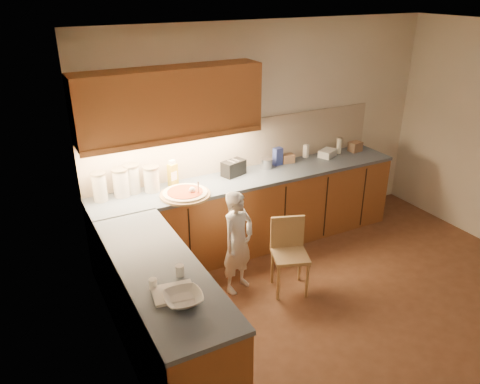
{
  "coord_description": "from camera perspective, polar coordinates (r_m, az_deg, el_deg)",
  "views": [
    {
      "loc": [
        -2.85,
        -2.66,
        2.98
      ],
      "look_at": [
        -0.8,
        1.2,
        1.0
      ],
      "focal_mm": 35.0,
      "sensor_mm": 36.0,
      "label": 1
    }
  ],
  "objects": [
    {
      "name": "spice_jar_b",
      "position": [
        3.64,
        -7.34,
        -9.46
      ],
      "size": [
        0.09,
        0.09,
        0.09
      ],
      "primitive_type": "cylinder",
      "rotation": [
        0.0,
        0.0,
        0.44
      ],
      "color": "silver",
      "rests_on": "l_counter"
    },
    {
      "name": "toaster",
      "position": [
        5.4,
        -0.8,
        2.95
      ],
      "size": [
        0.31,
        0.23,
        0.18
      ],
      "rotation": [
        0.0,
        0.0,
        0.31
      ],
      "color": "black",
      "rests_on": "l_counter"
    },
    {
      "name": "dough_cloth",
      "position": [
        3.47,
        -8.08,
        -12.07
      ],
      "size": [
        0.33,
        0.28,
        0.02
      ],
      "primitive_type": "cube",
      "rotation": [
        0.0,
        0.0,
        -0.15
      ],
      "color": "white",
      "rests_on": "l_counter"
    },
    {
      "name": "room",
      "position": [
        4.11,
        18.04,
        4.64
      ],
      "size": [
        4.54,
        4.5,
        2.62
      ],
      "color": "brown",
      "rests_on": "ground"
    },
    {
      "name": "mixing_bowl",
      "position": [
        3.37,
        -6.94,
        -12.8
      ],
      "size": [
        0.3,
        0.3,
        0.07
      ],
      "primitive_type": "imported",
      "rotation": [
        0.0,
        0.0,
        -0.09
      ],
      "color": "white",
      "rests_on": "l_counter"
    },
    {
      "name": "flat_pack",
      "position": [
        6.11,
        10.6,
        4.67
      ],
      "size": [
        0.27,
        0.24,
        0.09
      ],
      "primitive_type": "cube",
      "rotation": [
        0.0,
        0.0,
        0.43
      ],
      "color": "white",
      "rests_on": "l_counter"
    },
    {
      "name": "canister_d",
      "position": [
        5.05,
        -10.74,
        1.6
      ],
      "size": [
        0.17,
        0.17,
        0.28
      ],
      "rotation": [
        0.0,
        0.0,
        0.41
      ],
      "color": "silver",
      "rests_on": "l_counter"
    },
    {
      "name": "blue_box",
      "position": [
        5.73,
        4.63,
        4.35
      ],
      "size": [
        0.12,
        0.09,
        0.22
      ],
      "primitive_type": "cube",
      "rotation": [
        0.0,
        0.0,
        0.13
      ],
      "color": "#33439B",
      "rests_on": "l_counter"
    },
    {
      "name": "spice_jar_a",
      "position": [
        3.54,
        -10.55,
        -10.94
      ],
      "size": [
        0.06,
        0.06,
        0.08
      ],
      "primitive_type": "cylinder",
      "rotation": [
        0.0,
        0.0,
        0.0
      ],
      "color": "white",
      "rests_on": "l_counter"
    },
    {
      "name": "wooden_chair",
      "position": [
        4.88,
        5.99,
        -6.96
      ],
      "size": [
        0.45,
        0.45,
        0.78
      ],
      "rotation": [
        0.0,
        0.0,
        -0.35
      ],
      "color": "tan",
      "rests_on": "ground"
    },
    {
      "name": "oil_jug",
      "position": [
        5.16,
        -8.2,
        2.18
      ],
      "size": [
        0.12,
        0.1,
        0.3
      ],
      "rotation": [
        0.0,
        0.0,
        0.36
      ],
      "color": "#AF9C23",
      "rests_on": "l_counter"
    },
    {
      "name": "canister_a",
      "position": [
        4.94,
        -16.76,
        0.61
      ],
      "size": [
        0.15,
        0.15,
        0.31
      ],
      "rotation": [
        0.0,
        0.0,
        -0.13
      ],
      "color": "beige",
      "rests_on": "l_counter"
    },
    {
      "name": "steel_pot",
      "position": [
        5.63,
        3.23,
        3.51
      ],
      "size": [
        0.16,
        0.16,
        0.12
      ],
      "color": "silver",
      "rests_on": "l_counter"
    },
    {
      "name": "l_counter",
      "position": [
        5.03,
        -1.5,
        -5.67
      ],
      "size": [
        3.77,
        2.62,
        0.92
      ],
      "color": "#9A5A2C",
      "rests_on": "ground"
    },
    {
      "name": "canister_b",
      "position": [
        5.0,
        -14.31,
        1.15
      ],
      "size": [
        0.17,
        0.17,
        0.31
      ],
      "rotation": [
        0.0,
        0.0,
        -0.03
      ],
      "color": "white",
      "rests_on": "l_counter"
    },
    {
      "name": "white_bottle",
      "position": [
        6.02,
        8.04,
        4.97
      ],
      "size": [
        0.07,
        0.07,
        0.17
      ],
      "primitive_type": "cube",
      "rotation": [
        0.0,
        0.0,
        0.35
      ],
      "color": "white",
      "rests_on": "l_counter"
    },
    {
      "name": "child",
      "position": [
        4.77,
        -0.26,
        -6.16
      ],
      "size": [
        0.48,
        0.4,
        1.11
      ],
      "primitive_type": "imported",
      "rotation": [
        0.0,
        0.0,
        0.4
      ],
      "color": "white",
      "rests_on": "ground"
    },
    {
      "name": "tall_jar",
      "position": [
        6.23,
        11.99,
        5.57
      ],
      "size": [
        0.07,
        0.07,
        0.22
      ],
      "rotation": [
        0.0,
        0.0,
        0.36
      ],
      "color": "white",
      "rests_on": "l_counter"
    },
    {
      "name": "pizza_on_board",
      "position": [
        4.93,
        -6.67,
        -0.19
      ],
      "size": [
        0.53,
        0.53,
        0.22
      ],
      "rotation": [
        0.0,
        0.0,
        -0.02
      ],
      "color": "tan",
      "rests_on": "l_counter"
    },
    {
      "name": "card_box_b",
      "position": [
        6.38,
        13.87,
        5.39
      ],
      "size": [
        0.18,
        0.14,
        0.13
      ],
      "primitive_type": "cube",
      "rotation": [
        0.0,
        0.0,
        0.12
      ],
      "color": "#967050",
      "rests_on": "l_counter"
    },
    {
      "name": "card_box_a",
      "position": [
        5.83,
        5.86,
        4.09
      ],
      "size": [
        0.16,
        0.13,
        0.11
      ],
      "primitive_type": "cube",
      "rotation": [
        0.0,
        0.0,
        -0.16
      ],
      "color": "#A9805B",
      "rests_on": "l_counter"
    },
    {
      "name": "canister_c",
      "position": [
        5.05,
        -13.02,
        1.6
      ],
      "size": [
        0.17,
        0.17,
        0.31
      ],
      "rotation": [
        0.0,
        0.0,
        -0.16
      ],
      "color": "silver",
      "rests_on": "l_counter"
    },
    {
      "name": "backsplash",
      "position": [
        5.55,
        0.09,
        5.78
      ],
      "size": [
        3.75,
        0.02,
        0.58
      ],
      "primitive_type": "cube",
      "color": "#BEAC93",
      "rests_on": "l_counter"
    },
    {
      "name": "upper_cabinets",
      "position": [
        4.89,
        -8.52,
        10.71
      ],
      "size": [
        1.95,
        0.36,
        0.73
      ],
      "color": "#9A5A2C",
      "rests_on": "ground"
    }
  ]
}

